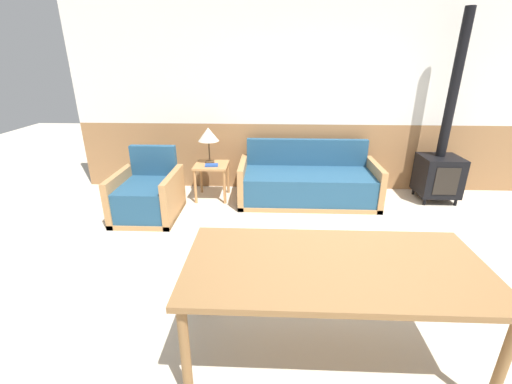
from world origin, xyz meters
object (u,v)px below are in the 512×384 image
(armchair, at_px, (148,197))
(side_table, at_px, (212,171))
(table_lamp, at_px, (208,135))
(couch, at_px, (307,184))
(wood_stove, at_px, (441,162))
(dining_table, at_px, (334,272))

(armchair, bearing_deg, side_table, 39.31)
(side_table, distance_m, table_lamp, 0.51)
(couch, relative_size, armchair, 2.24)
(armchair, height_order, table_lamp, table_lamp)
(couch, bearing_deg, side_table, 177.65)
(couch, xyz_separation_m, armchair, (-2.11, -0.59, 0.01))
(couch, distance_m, wood_stove, 1.89)
(wood_stove, bearing_deg, side_table, -178.82)
(couch, height_order, table_lamp, table_lamp)
(couch, distance_m, armchair, 2.19)
(wood_stove, bearing_deg, table_lamp, 179.71)
(couch, distance_m, table_lamp, 1.57)
(table_lamp, bearing_deg, armchair, -133.68)
(dining_table, bearing_deg, wood_stove, 55.51)
(side_table, bearing_deg, couch, -2.35)
(table_lamp, distance_m, dining_table, 3.19)
(armchair, bearing_deg, dining_table, -49.48)
(armchair, bearing_deg, table_lamp, 44.28)
(couch, height_order, armchair, armchair)
(side_table, bearing_deg, dining_table, -65.87)
(couch, xyz_separation_m, side_table, (-1.38, 0.06, 0.16))
(wood_stove, bearing_deg, armchair, -169.85)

